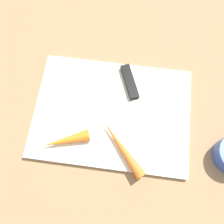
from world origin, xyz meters
TOP-DOWN VIEW (x-y plane):
  - ground_plane at (0.00, 0.00)m, footprint 1.40×1.40m
  - cutting_board at (0.00, 0.00)m, footprint 0.36×0.26m
  - knife at (-0.04, -0.07)m, footprint 0.09×0.19m
  - carrot_short at (0.09, 0.08)m, footprint 0.11×0.06m
  - carrot_long at (-0.03, 0.08)m, footprint 0.12×0.13m

SIDE VIEW (x-z plane):
  - ground_plane at x=0.00m, z-range 0.00..0.00m
  - cutting_board at x=0.00m, z-range 0.00..0.01m
  - knife at x=-0.04m, z-range 0.01..0.02m
  - carrot_long at x=-0.03m, z-range 0.01..0.03m
  - carrot_short at x=0.09m, z-range 0.01..0.04m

